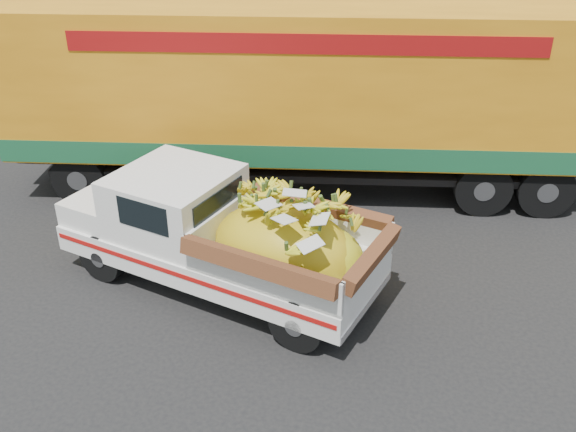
# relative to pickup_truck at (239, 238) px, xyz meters

# --- Properties ---
(ground) EXTENTS (100.00, 100.00, 0.00)m
(ground) POSITION_rel_pickup_truck_xyz_m (0.18, 0.70, -0.98)
(ground) COLOR black
(ground) RESTS_ON ground
(curb) EXTENTS (60.00, 0.25, 0.15)m
(curb) POSITION_rel_pickup_truck_xyz_m (0.18, 6.45, -0.90)
(curb) COLOR gray
(curb) RESTS_ON ground
(sidewalk) EXTENTS (60.00, 4.00, 0.14)m
(sidewalk) POSITION_rel_pickup_truck_xyz_m (0.18, 8.55, -0.91)
(sidewalk) COLOR gray
(sidewalk) RESTS_ON ground
(pickup_truck) EXTENTS (5.48, 3.07, 1.82)m
(pickup_truck) POSITION_rel_pickup_truck_xyz_m (0.00, 0.00, 0.00)
(pickup_truck) COLOR black
(pickup_truck) RESTS_ON ground
(semi_trailer) EXTENTS (12.09, 4.85, 3.80)m
(semi_trailer) POSITION_rel_pickup_truck_xyz_m (0.11, 4.01, 1.15)
(semi_trailer) COLOR black
(semi_trailer) RESTS_ON ground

